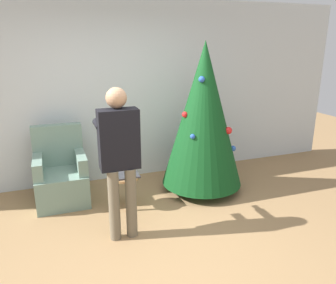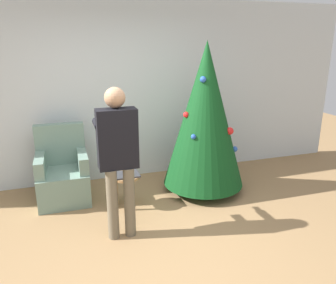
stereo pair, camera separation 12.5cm
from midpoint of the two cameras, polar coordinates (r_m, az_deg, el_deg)
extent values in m
plane|color=#99754C|center=(3.44, -3.58, -19.79)|extent=(14.00, 14.00, 0.00)
cube|color=silver|center=(5.00, -11.25, 8.40)|extent=(8.00, 0.06, 2.70)
cylinder|color=brown|center=(4.85, 5.05, -7.54)|extent=(0.10, 0.10, 0.12)
cone|color=#0F4219|center=(4.52, 5.39, 4.68)|extent=(1.13, 1.13, 1.98)
sphere|color=#2856B2|center=(4.26, 3.47, 0.96)|extent=(0.07, 0.07, 0.07)
sphere|color=red|center=(4.38, 2.14, 4.79)|extent=(0.08, 0.08, 0.08)
sphere|color=#2856B2|center=(4.64, 10.50, -1.11)|extent=(0.08, 0.08, 0.08)
sphere|color=red|center=(4.50, 9.67, 1.99)|extent=(0.10, 0.10, 0.10)
sphere|color=#2856B2|center=(4.30, 5.04, 10.82)|extent=(0.08, 0.08, 0.08)
cube|color=gray|center=(4.67, -18.68, -7.34)|extent=(0.66, 0.73, 0.43)
cube|color=gray|center=(4.78, -19.36, -0.46)|extent=(0.66, 0.14, 0.57)
cube|color=gray|center=(4.56, -22.43, -3.89)|extent=(0.12, 0.66, 0.23)
cube|color=gray|center=(4.56, -15.70, -3.22)|extent=(0.12, 0.66, 0.23)
cylinder|color=#6B604C|center=(3.60, -10.35, -10.85)|extent=(0.12, 0.12, 0.79)
cylinder|color=#6B604C|center=(3.63, -7.42, -10.47)|extent=(0.12, 0.12, 0.79)
cube|color=black|center=(3.41, -9.61, 0.47)|extent=(0.41, 0.20, 0.63)
sphere|color=tan|center=(3.35, -10.08, 7.57)|extent=(0.21, 0.21, 0.21)
cylinder|color=black|center=(3.53, -13.08, 2.96)|extent=(0.08, 0.30, 0.08)
cylinder|color=black|center=(3.59, -7.53, 3.47)|extent=(0.08, 0.30, 0.08)
cube|color=white|center=(3.77, -8.17, 4.08)|extent=(0.04, 0.14, 0.04)
cylinder|color=#A37547|center=(4.25, -8.34, -6.06)|extent=(0.37, 0.37, 0.03)
cylinder|color=#A37547|center=(4.22, -7.84, -9.41)|extent=(0.04, 0.04, 0.40)
cylinder|color=#A37547|center=(4.41, -6.95, -8.14)|extent=(0.04, 0.04, 0.40)
cylinder|color=#A37547|center=(4.38, -9.87, -8.51)|extent=(0.04, 0.04, 0.40)
cube|color=#38383D|center=(4.24, -8.36, -5.75)|extent=(0.35, 0.26, 0.02)
camera|label=1|loc=(0.06, -90.91, -0.27)|focal=35.00mm
camera|label=2|loc=(0.06, 89.09, 0.27)|focal=35.00mm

